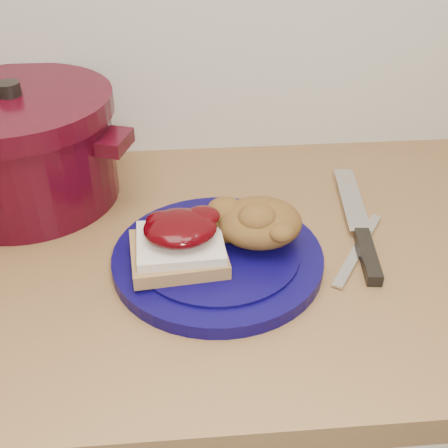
{
  "coord_description": "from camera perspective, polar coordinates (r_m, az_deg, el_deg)",
  "views": [
    {
      "loc": [
        -0.01,
        0.88,
        1.37
      ],
      "look_at": [
        0.04,
        1.48,
        0.95
      ],
      "focal_mm": 45.0,
      "sensor_mm": 36.0,
      "label": 1
    }
  ],
  "objects": [
    {
      "name": "sandwich",
      "position": [
        0.71,
        -4.56,
        -1.8
      ],
      "size": [
        0.13,
        0.11,
        0.06
      ],
      "rotation": [
        0.0,
        0.0,
        -0.01
      ],
      "color": "olive",
      "rests_on": "plate"
    },
    {
      "name": "butter_knife",
      "position": [
        0.79,
        13.5,
        -2.42
      ],
      "size": [
        0.11,
        0.16,
        0.0
      ],
      "primitive_type": "cube",
      "rotation": [
        0.0,
        0.0,
        1.0
      ],
      "color": "silver",
      "rests_on": "wood_countertop"
    },
    {
      "name": "stuffing_mound",
      "position": [
        0.74,
        3.62,
        0.14
      ],
      "size": [
        0.11,
        0.1,
        0.06
      ],
      "primitive_type": "ellipsoid",
      "rotation": [
        0.0,
        0.0,
        -0.01
      ],
      "color": "brown",
      "rests_on": "plate"
    },
    {
      "name": "chef_knife",
      "position": [
        0.8,
        13.93,
        -1.45
      ],
      "size": [
        0.06,
        0.29,
        0.02
      ],
      "rotation": [
        0.0,
        0.0,
        1.45
      ],
      "color": "black",
      "rests_on": "wood_countertop"
    },
    {
      "name": "plate",
      "position": [
        0.74,
        -0.64,
        -3.51
      ],
      "size": [
        0.28,
        0.28,
        0.02
      ],
      "primitive_type": "cylinder",
      "rotation": [
        0.0,
        0.0,
        -0.01
      ],
      "color": "#080439",
      "rests_on": "wood_countertop"
    },
    {
      "name": "dutch_oven",
      "position": [
        0.9,
        -19.86,
        7.36
      ],
      "size": [
        0.36,
        0.36,
        0.18
      ],
      "rotation": [
        0.0,
        0.0,
        -0.32
      ],
      "color": "#360510",
      "rests_on": "wood_countertop"
    }
  ]
}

